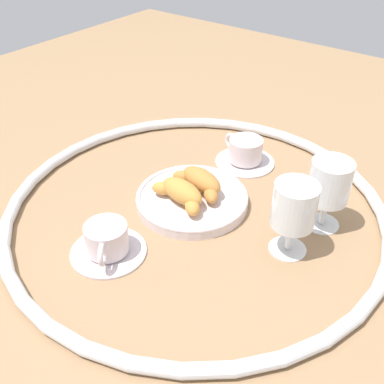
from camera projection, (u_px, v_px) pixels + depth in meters
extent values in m
plane|color=#997551|center=(196.00, 212.00, 0.92)|extent=(2.20, 2.20, 0.00)
torus|color=silver|center=(196.00, 207.00, 0.91)|extent=(0.75, 0.75, 0.02)
cylinder|color=silver|center=(192.00, 200.00, 0.94)|extent=(0.23, 0.23, 0.02)
torus|color=silver|center=(192.00, 196.00, 0.93)|extent=(0.23, 0.23, 0.01)
ellipsoid|color=#BC7A38|center=(202.00, 180.00, 0.93)|extent=(0.11, 0.07, 0.04)
ellipsoid|color=#BC7A38|center=(183.00, 177.00, 0.96)|extent=(0.05, 0.04, 0.03)
ellipsoid|color=#BC7A38|center=(211.00, 195.00, 0.90)|extent=(0.05, 0.05, 0.03)
ellipsoid|color=#CC893D|center=(182.00, 191.00, 0.90)|extent=(0.11, 0.06, 0.04)
ellipsoid|color=#CC893D|center=(163.00, 188.00, 0.92)|extent=(0.05, 0.04, 0.03)
ellipsoid|color=#CC893D|center=(192.00, 207.00, 0.87)|extent=(0.05, 0.05, 0.03)
cylinder|color=silver|center=(245.00, 161.00, 1.07)|extent=(0.14, 0.14, 0.01)
cylinder|color=silver|center=(246.00, 150.00, 1.05)|extent=(0.08, 0.08, 0.05)
cylinder|color=brown|center=(246.00, 141.00, 1.04)|extent=(0.07, 0.07, 0.01)
torus|color=silver|center=(232.00, 141.00, 1.08)|extent=(0.04, 0.02, 0.04)
cylinder|color=silver|center=(108.00, 251.00, 0.82)|extent=(0.14, 0.14, 0.01)
cylinder|color=silver|center=(107.00, 238.00, 0.81)|extent=(0.08, 0.08, 0.05)
cylinder|color=brown|center=(105.00, 228.00, 0.79)|extent=(0.07, 0.07, 0.01)
torus|color=silver|center=(102.00, 255.00, 0.77)|extent=(0.03, 0.04, 0.04)
cylinder|color=white|center=(321.00, 223.00, 0.89)|extent=(0.07, 0.07, 0.01)
cylinder|color=white|center=(324.00, 211.00, 0.87)|extent=(0.01, 0.01, 0.05)
cylinder|color=white|center=(330.00, 181.00, 0.83)|extent=(0.08, 0.08, 0.08)
cylinder|color=#E0CC4C|center=(330.00, 183.00, 0.83)|extent=(0.07, 0.07, 0.07)
cylinder|color=white|center=(287.00, 248.00, 0.83)|extent=(0.07, 0.07, 0.01)
cylinder|color=white|center=(289.00, 236.00, 0.81)|extent=(0.01, 0.01, 0.05)
cylinder|color=white|center=(294.00, 205.00, 0.77)|extent=(0.08, 0.08, 0.08)
cylinder|color=yellow|center=(293.00, 212.00, 0.78)|extent=(0.07, 0.07, 0.05)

